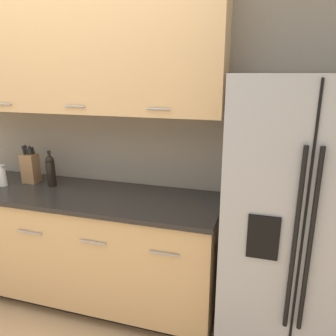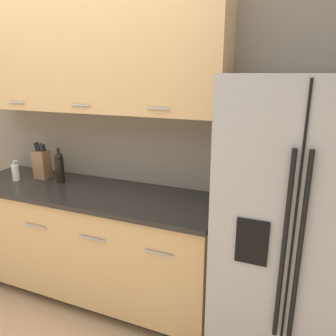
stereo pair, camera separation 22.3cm
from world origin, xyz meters
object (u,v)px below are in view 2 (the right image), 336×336
(wine_bottle, at_px, (60,167))
(soap_dispenser, at_px, (16,172))
(refrigerator, at_px, (293,231))
(knife_block, at_px, (42,164))

(wine_bottle, distance_m, soap_dispenser, 0.40)
(refrigerator, distance_m, soap_dispenser, 2.21)
(wine_bottle, bearing_deg, knife_block, 171.88)
(knife_block, relative_size, wine_bottle, 1.09)
(refrigerator, relative_size, knife_block, 5.70)
(wine_bottle, xyz_separation_m, soap_dispenser, (-0.38, -0.11, -0.06))
(refrigerator, height_order, wine_bottle, refrigerator)
(wine_bottle, bearing_deg, soap_dispenser, -164.13)
(refrigerator, xyz_separation_m, wine_bottle, (-1.83, 0.15, 0.16))
(refrigerator, height_order, knife_block, refrigerator)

